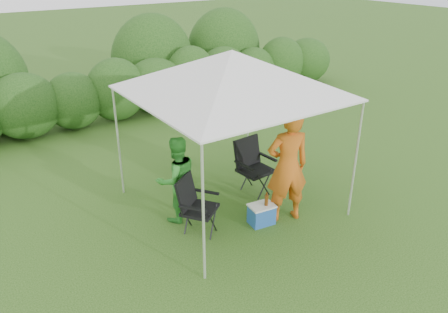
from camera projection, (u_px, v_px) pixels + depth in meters
ground at (247, 215)px, 7.76m from camera, size 70.00×70.00×0.00m
hedge at (120, 90)px, 11.99m from camera, size 15.85×1.53×1.80m
canopy at (232, 73)px, 7.11m from camera, size 3.10×3.10×2.83m
chair_right at (252, 163)px, 8.33m from camera, size 0.70×0.64×1.06m
chair_left at (194, 202)px, 7.07m from camera, size 0.78×0.77×0.99m
man at (287, 166)px, 7.27m from camera, size 0.85×0.69×2.01m
woman at (177, 180)px, 7.34m from camera, size 0.77×0.61×1.53m
cooler at (262, 214)px, 7.45m from camera, size 0.46×0.36×0.36m
bottle at (266, 199)px, 7.32m from camera, size 0.06×0.06×0.24m
lawn_toy at (269, 109)px, 12.61m from camera, size 0.66×0.55×0.33m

